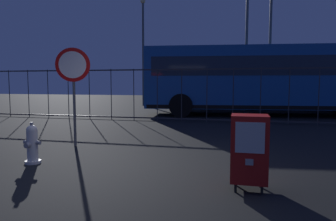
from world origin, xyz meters
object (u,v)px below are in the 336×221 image
(street_light_near_right, at_px, (247,36))
(newspaper_box_primary, at_px, (249,148))
(fire_hydrant, at_px, (32,144))
(bus_near, at_px, (266,77))
(stop_sign, at_px, (73,76))
(street_light_far_left, at_px, (143,44))
(street_light_far_right, at_px, (270,29))
(bus_far, at_px, (271,78))

(street_light_near_right, bearing_deg, newspaper_box_primary, -90.39)
(fire_hydrant, height_order, newspaper_box_primary, newspaper_box_primary)
(fire_hydrant, distance_m, newspaper_box_primary, 3.80)
(fire_hydrant, bearing_deg, bus_near, 64.04)
(stop_sign, bearing_deg, street_light_near_right, 68.91)
(newspaper_box_primary, distance_m, street_light_near_right, 12.56)
(fire_hydrant, height_order, bus_near, bus_near)
(fire_hydrant, height_order, street_light_far_left, street_light_far_left)
(street_light_far_right, bearing_deg, newspaper_box_primary, -95.69)
(street_light_near_right, xyz_separation_m, street_light_far_left, (-6.32, 2.48, 0.11))
(newspaper_box_primary, distance_m, street_light_far_left, 16.25)
(bus_near, height_order, bus_far, same)
(fire_hydrant, relative_size, newspaper_box_primary, 0.73)
(newspaper_box_primary, bearing_deg, bus_near, 84.82)
(bus_far, bearing_deg, fire_hydrant, -115.34)
(stop_sign, height_order, bus_near, bus_near)
(street_light_near_right, bearing_deg, fire_hydrant, -108.28)
(fire_hydrant, xyz_separation_m, newspaper_box_primary, (3.75, -0.53, 0.22))
(fire_hydrant, bearing_deg, street_light_far_right, 68.03)
(street_light_near_right, bearing_deg, bus_near, -67.59)
(stop_sign, relative_size, street_light_far_right, 0.30)
(bus_near, bearing_deg, street_light_near_right, 105.67)
(stop_sign, height_order, bus_far, bus_far)
(street_light_near_right, height_order, street_light_far_right, street_light_far_right)
(bus_far, bearing_deg, stop_sign, -118.06)
(newspaper_box_primary, height_order, street_light_far_right, street_light_far_right)
(street_light_near_right, relative_size, street_light_far_right, 0.88)
(street_light_far_left, bearing_deg, newspaper_box_primary, -66.89)
(street_light_near_right, bearing_deg, street_light_far_left, 158.56)
(fire_hydrant, distance_m, stop_sign, 1.98)
(bus_near, xyz_separation_m, bus_far, (0.54, 3.64, 0.00))
(newspaper_box_primary, distance_m, street_light_far_right, 13.63)
(street_light_far_left, bearing_deg, street_light_near_right, -21.44)
(street_light_near_right, bearing_deg, bus_far, 49.74)
(street_light_far_left, bearing_deg, street_light_far_right, -11.73)
(stop_sign, distance_m, street_light_far_left, 13.00)
(fire_hydrant, distance_m, bus_far, 14.29)
(newspaper_box_primary, height_order, stop_sign, stop_sign)
(newspaper_box_primary, relative_size, bus_far, 0.10)
(street_light_far_left, distance_m, street_light_far_right, 7.71)
(bus_far, relative_size, street_light_far_right, 1.44)
(fire_hydrant, xyz_separation_m, street_light_far_left, (-2.49, 14.10, 3.57))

